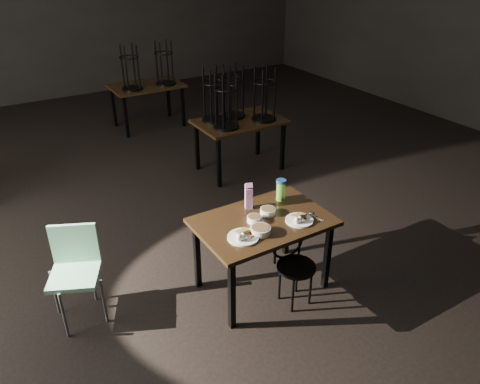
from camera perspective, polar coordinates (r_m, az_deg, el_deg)
room at (r=4.96m, az=-0.33°, el=21.11°), size 12.00×12.04×3.22m
main_table at (r=4.24m, az=2.82°, el=-4.32°), size 1.20×0.80×0.75m
plate_left at (r=3.94m, az=0.41°, el=-5.35°), size 0.27×0.27×0.09m
plate_right at (r=4.20m, az=7.25°, el=-3.29°), size 0.25×0.25×0.08m
bowl_near at (r=4.16m, az=1.76°, el=-3.28°), size 0.13×0.13×0.05m
bowl_far at (r=4.28m, az=3.41°, el=-2.34°), size 0.14×0.14×0.06m
bowl_big at (r=4.00m, az=2.49°, el=-4.68°), size 0.18×0.18×0.06m
juice_carton at (r=4.32m, az=1.07°, el=-0.56°), size 0.08×0.08×0.26m
water_bottle at (r=4.48m, az=5.01°, el=0.29°), size 0.12×0.12×0.21m
spoon at (r=4.33m, az=8.74°, el=-2.61°), size 0.06×0.19×0.01m
bentwood_chair at (r=4.26m, az=6.45°, el=-8.17°), size 0.35×0.35×0.74m
school_chair at (r=4.27m, az=-19.48°, el=-8.44°), size 0.53×0.53×0.86m
bg_table_right at (r=6.53m, az=-0.27°, el=9.11°), size 1.20×0.80×1.48m
bg_table_far at (r=8.38m, az=-11.27°, el=12.66°), size 1.20×0.80×1.48m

